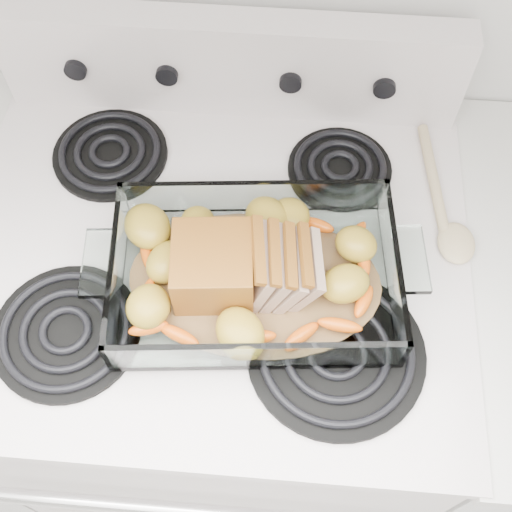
{
  "coord_description": "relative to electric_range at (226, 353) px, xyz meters",
  "views": [
    {
      "loc": [
        0.11,
        1.16,
        1.78
      ],
      "look_at": [
        0.07,
        1.61,
        0.99
      ],
      "focal_mm": 45.0,
      "sensor_mm": 36.0,
      "label": 1
    }
  ],
  "objects": [
    {
      "name": "roast_vegetables",
      "position": [
        0.07,
        -0.03,
        0.49
      ],
      "size": [
        0.38,
        0.21,
        0.05
      ],
      "rotation": [
        0.0,
        0.0,
        0.36
      ],
      "color": "#EE5E00",
      "rests_on": "baking_dish"
    },
    {
      "name": "pork_roast",
      "position": [
        0.04,
        -0.07,
        0.51
      ],
      "size": [
        0.21,
        0.11,
        0.09
      ],
      "rotation": [
        0.0,
        0.0,
        -0.32
      ],
      "color": "#8F5917",
      "rests_on": "baking_dish"
    },
    {
      "name": "electric_range",
      "position": [
        0.0,
        0.0,
        0.0
      ],
      "size": [
        0.78,
        0.7,
        1.12
      ],
      "color": "silver",
      "rests_on": "ground"
    },
    {
      "name": "baking_dish",
      "position": [
        0.07,
        -0.07,
        0.48
      ],
      "size": [
        0.4,
        0.26,
        0.08
      ],
      "rotation": [
        0.0,
        0.0,
        0.1
      ],
      "color": "silver",
      "rests_on": "electric_range"
    },
    {
      "name": "wooden_spoon",
      "position": [
        0.36,
        0.08,
        0.46
      ],
      "size": [
        0.08,
        0.26,
        0.02
      ],
      "rotation": [
        0.0,
        0.0,
        0.11
      ],
      "color": "beige",
      "rests_on": "electric_range"
    }
  ]
}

